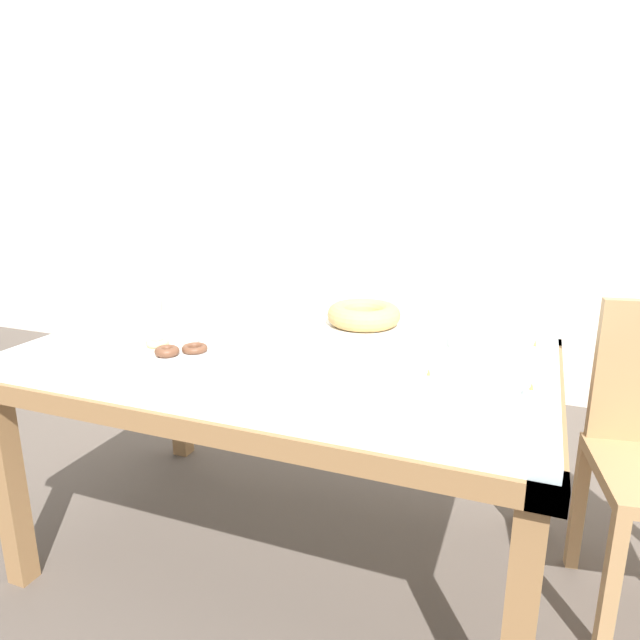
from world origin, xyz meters
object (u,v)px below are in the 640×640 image
object	(u,v)px
pastry_platter	(177,349)
tealight_near_cakes	(531,392)
cake_golden_bundt	(364,317)
cake_chocolate_round	(192,306)
plate_stack	(483,334)
tealight_right_edge	(535,348)
tealight_centre	(428,377)

from	to	relation	value
pastry_platter	tealight_near_cakes	size ratio (longest dim) A/B	7.61
cake_golden_bundt	cake_chocolate_round	bearing A→B (deg)	-172.98
cake_golden_bundt	plate_stack	distance (m)	0.42
plate_stack	tealight_right_edge	bearing A→B (deg)	9.84
cake_golden_bundt	pastry_platter	bearing A→B (deg)	-133.54
cake_golden_bundt	tealight_centre	size ratio (longest dim) A/B	7.70
plate_stack	cake_chocolate_round	bearing A→B (deg)	-179.88
tealight_near_cakes	cake_chocolate_round	bearing A→B (deg)	164.23
cake_golden_bundt	tealight_right_edge	size ratio (longest dim) A/B	7.70
tealight_near_cakes	tealight_centre	bearing A→B (deg)	178.53
cake_golden_bundt	tealight_near_cakes	distance (m)	0.72
tealight_right_edge	tealight_near_cakes	bearing A→B (deg)	-89.94
cake_chocolate_round	pastry_platter	bearing A→B (deg)	-62.29
cake_chocolate_round	pastry_platter	size ratio (longest dim) A/B	1.05
tealight_centre	pastry_platter	bearing A→B (deg)	-176.01
tealight_right_edge	tealight_centre	distance (m)	0.45
tealight_centre	plate_stack	bearing A→B (deg)	73.31
cake_chocolate_round	tealight_centre	xyz separation A→B (m)	(0.98, -0.34, -0.03)
cake_chocolate_round	pastry_platter	xyz separation A→B (m)	(0.21, -0.40, -0.03)
cake_golden_bundt	plate_stack	xyz separation A→B (m)	(0.42, -0.08, 0.00)
pastry_platter	tealight_right_edge	size ratio (longest dim) A/B	7.61
pastry_platter	cake_chocolate_round	bearing A→B (deg)	117.71
pastry_platter	plate_stack	distance (m)	0.96
cake_chocolate_round	tealight_right_edge	distance (m)	1.24
cake_chocolate_round	tealight_right_edge	bearing A→B (deg)	1.37
cake_chocolate_round	plate_stack	xyz separation A→B (m)	(1.08, 0.00, 0.01)
tealight_right_edge	cake_golden_bundt	bearing A→B (deg)	174.83
pastry_platter	tealight_near_cakes	world-z (taller)	pastry_platter
cake_chocolate_round	pastry_platter	distance (m)	0.45
cake_chocolate_round	tealight_near_cakes	distance (m)	1.28
cake_chocolate_round	cake_golden_bundt	xyz separation A→B (m)	(0.66, 0.08, 0.00)
tealight_near_cakes	tealight_centre	distance (m)	0.26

